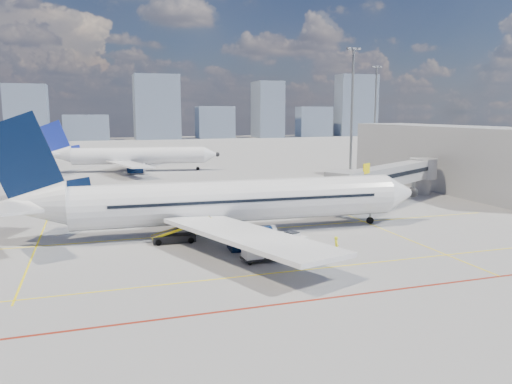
% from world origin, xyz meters
% --- Properties ---
extents(ground, '(420.00, 420.00, 0.00)m').
position_xyz_m(ground, '(0.00, 0.00, 0.00)').
color(ground, gray).
rests_on(ground, ground).
extents(apron_markings, '(90.00, 35.12, 0.01)m').
position_xyz_m(apron_markings, '(-0.58, -3.91, 0.01)').
color(apron_markings, yellow).
rests_on(apron_markings, ground).
extents(jet_bridge, '(23.55, 15.78, 6.30)m').
position_xyz_m(jet_bridge, '(23.51, 16.91, 3.74)').
color(jet_bridge, '#94959C').
rests_on(jet_bridge, ground).
extents(terminal_block, '(10.00, 42.00, 10.00)m').
position_xyz_m(terminal_block, '(39.95, 26.00, 5.00)').
color(terminal_block, '#94959C').
rests_on(terminal_block, ground).
extents(floodlight_mast_ne, '(3.20, 0.61, 25.45)m').
position_xyz_m(floodlight_mast_ne, '(38.00, 55.00, 13.59)').
color(floodlight_mast_ne, slate).
rests_on(floodlight_mast_ne, ground).
extents(floodlight_mast_far, '(3.20, 0.61, 25.45)m').
position_xyz_m(floodlight_mast_far, '(65.00, 90.00, 13.59)').
color(floodlight_mast_far, slate).
rests_on(floodlight_mast_far, ground).
extents(distant_skyline, '(257.40, 15.14, 30.88)m').
position_xyz_m(distant_skyline, '(5.27, 190.00, 11.51)').
color(distant_skyline, slate).
rests_on(distant_skyline, ground).
extents(main_aircraft, '(44.15, 38.45, 12.87)m').
position_xyz_m(main_aircraft, '(-2.58, 7.55, 3.21)').
color(main_aircraft, white).
rests_on(main_aircraft, ground).
extents(second_aircraft, '(35.70, 30.96, 10.65)m').
position_xyz_m(second_aircraft, '(-7.17, 65.07, 3.23)').
color(second_aircraft, white).
rests_on(second_aircraft, ground).
extents(baggage_tug, '(2.55, 2.13, 1.55)m').
position_xyz_m(baggage_tug, '(2.30, 0.17, 0.74)').
color(baggage_tug, white).
rests_on(baggage_tug, ground).
extents(cargo_dolly, '(3.52, 1.67, 1.90)m').
position_xyz_m(cargo_dolly, '(-1.73, -2.80, 1.04)').
color(cargo_dolly, black).
rests_on(cargo_dolly, ground).
extents(belt_loader, '(5.72, 1.70, 2.32)m').
position_xyz_m(belt_loader, '(-7.61, 5.42, 0.60)').
color(belt_loader, black).
rests_on(belt_loader, ground).
extents(ramp_worker, '(0.55, 0.73, 1.80)m').
position_xyz_m(ramp_worker, '(4.63, -3.58, 0.90)').
color(ramp_worker, yellow).
rests_on(ramp_worker, ground).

